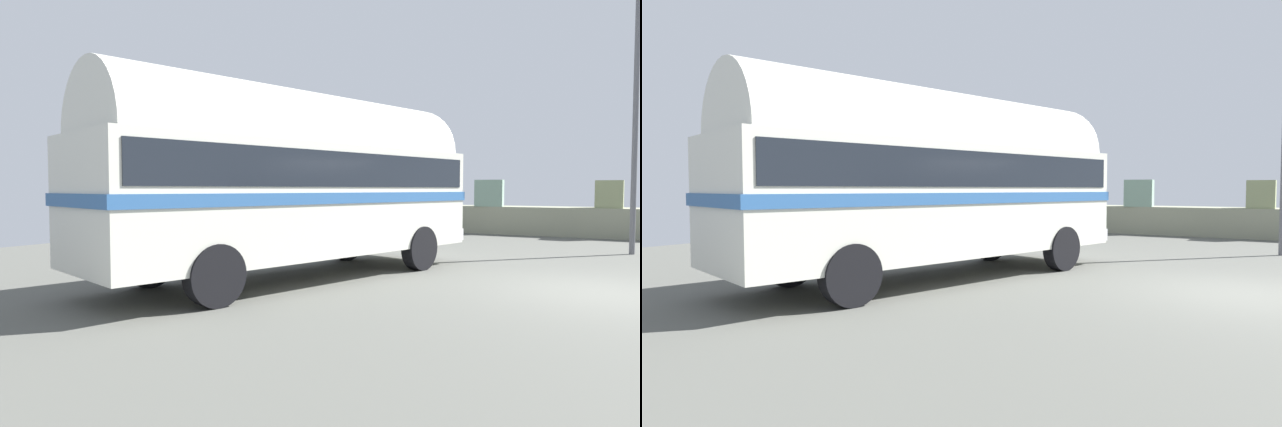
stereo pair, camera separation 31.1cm
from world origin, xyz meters
TOP-DOWN VIEW (x-y plane):
  - ground at (0.00, 0.00)m, footprint 32.00×26.00m
  - breakwater at (0.17, 11.80)m, footprint 31.36×1.94m
  - vintage_coach at (-5.35, -1.47)m, footprint 4.58×8.91m
  - lamp_post at (0.43, 6.41)m, footprint 0.70×0.66m

SIDE VIEW (x-z plane):
  - ground at x=0.00m, z-range 0.00..0.02m
  - breakwater at x=0.17m, z-range -0.51..1.84m
  - vintage_coach at x=-5.35m, z-range 0.20..3.90m
  - lamp_post at x=0.43m, z-range 0.41..7.41m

